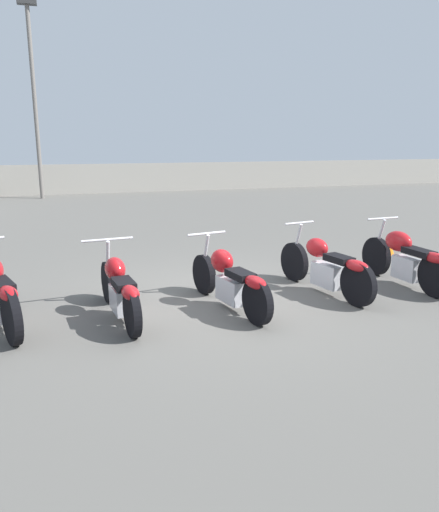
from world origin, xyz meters
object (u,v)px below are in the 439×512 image
Objects in this scene: motorcycle_slot_4 at (406,258)px; motorcycle_slot_3 at (326,267)px; light_pole_left at (33,84)px; motorcycle_slot_2 at (230,280)px; traffic_cone_far at (388,244)px; motorcycle_slot_1 at (120,289)px.

motorcycle_slot_3 is at bearing 175.71° from motorcycle_slot_4.
light_pole_left is 3.44× the size of motorcycle_slot_3.
traffic_cone_far is (4.22, 2.24, -0.19)m from motorcycle_slot_2.
motorcycle_slot_2 is at bearing -179.52° from motorcycle_slot_4.
light_pole_left is 15.50m from motorcycle_slot_1.
traffic_cone_far is (2.58, 2.00, -0.20)m from motorcycle_slot_3.
motorcycle_slot_1 is at bearing 178.40° from motorcycle_slot_4.
motorcycle_slot_4 is at bearing -6.87° from motorcycle_slot_2.
light_pole_left is at bearing 119.28° from traffic_cone_far.
motorcycle_slot_1 is 4.60m from motorcycle_slot_4.
light_pole_left is 16.40m from motorcycle_slot_4.
light_pole_left is 15.18m from traffic_cone_far.
traffic_cone_far is at bearing 56.92° from motorcycle_slot_4.
motorcycle_slot_2 reaches higher than motorcycle_slot_1.
motorcycle_slot_3 is (1.64, 0.24, 0.01)m from motorcycle_slot_2.
traffic_cone_far is at bearing 14.93° from motorcycle_slot_1.
light_pole_left reaches higher than motorcycle_slot_4.
traffic_cone_far is (5.74, 2.18, -0.18)m from motorcycle_slot_1.
motorcycle_slot_2 is at bearing -152.04° from traffic_cone_far.
motorcycle_slot_3 is 4.82× the size of traffic_cone_far.
motorcycle_slot_2 is 1.02× the size of motorcycle_slot_4.
motorcycle_slot_2 is (1.52, -0.06, 0.01)m from motorcycle_slot_1.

